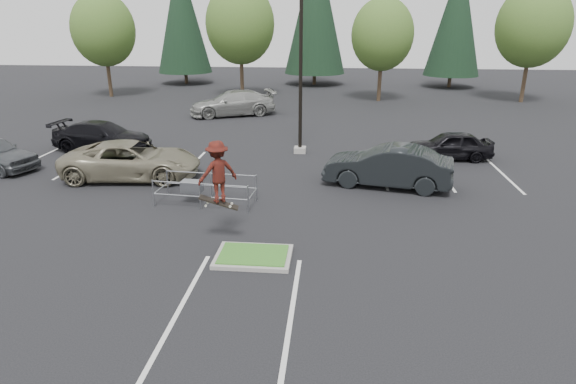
# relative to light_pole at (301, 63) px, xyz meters

# --- Properties ---
(ground) EXTENTS (120.00, 120.00, 0.00)m
(ground) POSITION_rel_light_pole_xyz_m (-0.50, -12.00, -4.56)
(ground) COLOR black
(ground) RESTS_ON ground
(grass_median) EXTENTS (2.20, 1.60, 0.16)m
(grass_median) POSITION_rel_light_pole_xyz_m (-0.50, -12.00, -4.48)
(grass_median) COLOR gray
(grass_median) RESTS_ON ground
(stall_lines) EXTENTS (22.62, 17.60, 0.01)m
(stall_lines) POSITION_rel_light_pole_xyz_m (-1.85, -5.98, -4.56)
(stall_lines) COLOR silver
(stall_lines) RESTS_ON ground
(light_pole) EXTENTS (0.70, 0.60, 10.12)m
(light_pole) POSITION_rel_light_pole_xyz_m (0.00, 0.00, 0.00)
(light_pole) COLOR gray
(light_pole) RESTS_ON ground
(decid_a) EXTENTS (5.44, 5.44, 8.91)m
(decid_a) POSITION_rel_light_pole_xyz_m (-18.51, 18.03, 1.02)
(decid_a) COLOR #38281C
(decid_a) RESTS_ON ground
(decid_b) EXTENTS (5.89, 5.89, 9.64)m
(decid_b) POSITION_rel_light_pole_xyz_m (-6.51, 18.53, 1.48)
(decid_b) COLOR #38281C
(decid_b) RESTS_ON ground
(decid_c) EXTENTS (5.12, 5.12, 8.38)m
(decid_c) POSITION_rel_light_pole_xyz_m (5.49, 17.83, 0.69)
(decid_c) COLOR #38281C
(decid_c) RESTS_ON ground
(decid_d) EXTENTS (5.76, 5.76, 9.43)m
(decid_d) POSITION_rel_light_pole_xyz_m (17.49, 18.33, 1.35)
(decid_d) COLOR #38281C
(decid_d) RESTS_ON ground
(conif_a) EXTENTS (5.72, 5.72, 13.00)m
(conif_a) POSITION_rel_light_pole_xyz_m (-14.50, 28.00, 2.54)
(conif_a) COLOR #38281C
(conif_a) RESTS_ON ground
(conif_b) EXTENTS (6.38, 6.38, 14.50)m
(conif_b) POSITION_rel_light_pole_xyz_m (-0.50, 28.50, 3.29)
(conif_b) COLOR #38281C
(conif_b) RESTS_ON ground
(conif_c) EXTENTS (5.50, 5.50, 12.50)m
(conif_c) POSITION_rel_light_pole_xyz_m (13.50, 27.50, 2.29)
(conif_c) COLOR #38281C
(conif_c) RESTS_ON ground
(cart_corral) EXTENTS (3.77, 1.63, 1.04)m
(cart_corral) POSITION_rel_light_pole_xyz_m (-3.41, -7.70, -3.91)
(cart_corral) COLOR gray
(cart_corral) RESTS_ON ground
(skateboarder) EXTENTS (1.39, 1.26, 2.15)m
(skateboarder) POSITION_rel_light_pole_xyz_m (-1.70, -11.00, -2.26)
(skateboarder) COLOR black
(skateboarder) RESTS_ON ground
(car_l_tan) EXTENTS (6.06, 3.20, 1.62)m
(car_l_tan) POSITION_rel_light_pole_xyz_m (-7.00, -5.00, -3.75)
(car_l_tan) COLOR gray
(car_l_tan) RESTS_ON ground
(car_l_black) EXTENTS (5.45, 2.66, 1.53)m
(car_l_black) POSITION_rel_light_pole_xyz_m (-10.50, -0.50, -3.80)
(car_l_black) COLOR black
(car_l_black) RESTS_ON ground
(car_r_charc) EXTENTS (5.47, 2.85, 1.72)m
(car_r_charc) POSITION_rel_light_pole_xyz_m (4.00, -5.00, -3.70)
(car_r_charc) COLOR black
(car_r_charc) RESTS_ON ground
(car_r_black) EXTENTS (4.16, 1.83, 1.39)m
(car_r_black) POSITION_rel_light_pole_xyz_m (7.50, -0.50, -3.86)
(car_r_black) COLOR black
(car_r_black) RESTS_ON ground
(car_far_silver) EXTENTS (6.62, 4.68, 1.78)m
(car_far_silver) POSITION_rel_light_pole_xyz_m (-5.50, 10.00, -3.67)
(car_far_silver) COLOR #9B9C97
(car_far_silver) RESTS_ON ground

